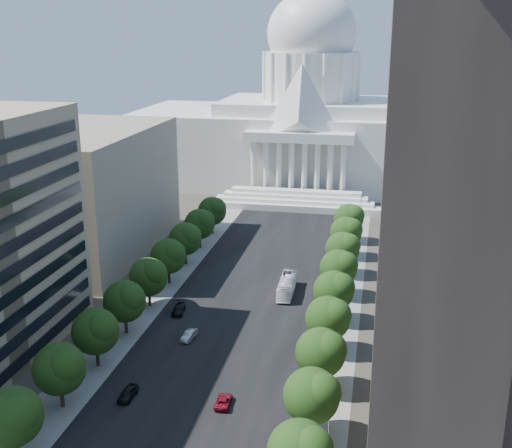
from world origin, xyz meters
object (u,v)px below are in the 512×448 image
Objects in this scene: car_silver at (189,335)px; city_bus at (287,286)px; car_dark_a at (128,393)px; car_dark_b at (179,309)px; car_red at (223,401)px.

car_silver is 27.31m from city_bus.
car_dark_a is 0.89× the size of car_dark_b.
car_red is 42.57m from city_bus.
car_dark_a is at bearing -91.93° from car_silver.
city_bus is at bearing 67.32° from car_silver.
city_bus is (17.22, 43.40, 0.92)m from car_dark_a.
car_dark_a is 30.04m from car_dark_b.
car_red is at bearing 5.96° from car_dark_a.
car_silver is at bearing -70.30° from car_dark_b.
car_dark_b reaches higher than car_red.
car_silver is at bearing -122.07° from city_bus.
car_dark_a reaches higher than car_red.
car_silver is 11.36m from car_dark_b.
car_silver is at bearing 82.52° from car_dark_a.
car_dark_b reaches higher than car_silver.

